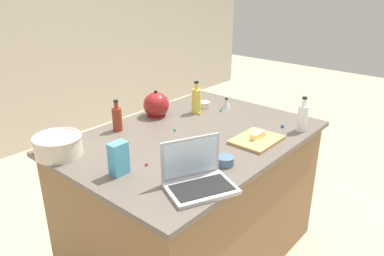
{
  "coord_description": "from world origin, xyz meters",
  "views": [
    {
      "loc": [
        -1.6,
        -1.37,
        1.82
      ],
      "look_at": [
        0.0,
        0.0,
        0.95
      ],
      "focal_mm": 34.83,
      "sensor_mm": 36.0,
      "label": 1
    }
  ],
  "objects_px": {
    "laptop": "(197,178)",
    "kettle": "(156,105)",
    "ramekin_small": "(204,105)",
    "bottle_vinegar": "(302,117)",
    "kitchen_timer": "(226,103)",
    "candy_bag": "(119,159)",
    "mixing_bowl_large": "(58,145)",
    "bottle_oil": "(196,100)",
    "ramekin_medium": "(225,161)",
    "bottle_soy": "(117,118)",
    "butter_stick_left": "(258,135)",
    "cutting_board": "(256,140)"
  },
  "relations": [
    {
      "from": "laptop",
      "to": "kettle",
      "type": "relative_size",
      "value": 1.75
    },
    {
      "from": "ramekin_small",
      "to": "bottle_vinegar",
      "type": "bearing_deg",
      "value": -85.85
    },
    {
      "from": "bottle_vinegar",
      "to": "kitchen_timer",
      "type": "bearing_deg",
      "value": 85.72
    },
    {
      "from": "bottle_vinegar",
      "to": "ramekin_small",
      "type": "xyz_separation_m",
      "value": [
        -0.05,
        0.75,
        -0.07
      ]
    },
    {
      "from": "kettle",
      "to": "candy_bag",
      "type": "height_order",
      "value": "kettle"
    },
    {
      "from": "mixing_bowl_large",
      "to": "bottle_oil",
      "type": "xyz_separation_m",
      "value": [
        1.01,
        -0.13,
        0.03
      ]
    },
    {
      "from": "ramekin_medium",
      "to": "candy_bag",
      "type": "xyz_separation_m",
      "value": [
        -0.42,
        0.34,
        0.06
      ]
    },
    {
      "from": "bottle_oil",
      "to": "kettle",
      "type": "xyz_separation_m",
      "value": [
        -0.23,
        0.17,
        -0.01
      ]
    },
    {
      "from": "candy_bag",
      "to": "kettle",
      "type": "bearing_deg",
      "value": 32.94
    },
    {
      "from": "bottle_oil",
      "to": "ramekin_small",
      "type": "distance_m",
      "value": 0.15
    },
    {
      "from": "bottle_soy",
      "to": "butter_stick_left",
      "type": "distance_m",
      "value": 0.88
    },
    {
      "from": "bottle_vinegar",
      "to": "butter_stick_left",
      "type": "xyz_separation_m",
      "value": [
        -0.31,
        0.13,
        -0.05
      ]
    },
    {
      "from": "ramekin_small",
      "to": "ramekin_medium",
      "type": "height_order",
      "value": "ramekin_medium"
    },
    {
      "from": "mixing_bowl_large",
      "to": "bottle_oil",
      "type": "relative_size",
      "value": 1.14
    },
    {
      "from": "kettle",
      "to": "ramekin_medium",
      "type": "bearing_deg",
      "value": -109.35
    },
    {
      "from": "bottle_oil",
      "to": "mixing_bowl_large",
      "type": "bearing_deg",
      "value": 172.54
    },
    {
      "from": "laptop",
      "to": "ramekin_small",
      "type": "height_order",
      "value": "laptop"
    },
    {
      "from": "ramekin_medium",
      "to": "laptop",
      "type": "bearing_deg",
      "value": -174.18
    },
    {
      "from": "butter_stick_left",
      "to": "candy_bag",
      "type": "bearing_deg",
      "value": 158.69
    },
    {
      "from": "laptop",
      "to": "mixing_bowl_large",
      "type": "xyz_separation_m",
      "value": [
        -0.24,
        0.79,
        0.01
      ]
    },
    {
      "from": "laptop",
      "to": "ramekin_small",
      "type": "distance_m",
      "value": 1.12
    },
    {
      "from": "kettle",
      "to": "ramekin_medium",
      "type": "relative_size",
      "value": 2.3
    },
    {
      "from": "bottle_soy",
      "to": "candy_bag",
      "type": "bearing_deg",
      "value": -128.06
    },
    {
      "from": "laptop",
      "to": "bottle_vinegar",
      "type": "relative_size",
      "value": 1.67
    },
    {
      "from": "laptop",
      "to": "mixing_bowl_large",
      "type": "bearing_deg",
      "value": 107.26
    },
    {
      "from": "bottle_vinegar",
      "to": "cutting_board",
      "type": "height_order",
      "value": "bottle_vinegar"
    },
    {
      "from": "bottle_vinegar",
      "to": "butter_stick_left",
      "type": "relative_size",
      "value": 2.04
    },
    {
      "from": "mixing_bowl_large",
      "to": "kitchen_timer",
      "type": "bearing_deg",
      "value": -10.75
    },
    {
      "from": "butter_stick_left",
      "to": "bottle_soy",
      "type": "bearing_deg",
      "value": 120.19
    },
    {
      "from": "mixing_bowl_large",
      "to": "ramekin_medium",
      "type": "height_order",
      "value": "mixing_bowl_large"
    },
    {
      "from": "bottle_vinegar",
      "to": "ramekin_medium",
      "type": "xyz_separation_m",
      "value": [
        -0.69,
        0.1,
        -0.07
      ]
    },
    {
      "from": "mixing_bowl_large",
      "to": "bottle_vinegar",
      "type": "xyz_separation_m",
      "value": [
        1.19,
        -0.86,
        0.03
      ]
    },
    {
      "from": "bottle_soy",
      "to": "butter_stick_left",
      "type": "relative_size",
      "value": 1.84
    },
    {
      "from": "bottle_oil",
      "to": "laptop",
      "type": "bearing_deg",
      "value": -139.67
    },
    {
      "from": "kettle",
      "to": "butter_stick_left",
      "type": "bearing_deg",
      "value": -82.83
    },
    {
      "from": "mixing_bowl_large",
      "to": "laptop",
      "type": "bearing_deg",
      "value": -72.74
    },
    {
      "from": "laptop",
      "to": "candy_bag",
      "type": "height_order",
      "value": "laptop"
    },
    {
      "from": "bottle_soy",
      "to": "butter_stick_left",
      "type": "xyz_separation_m",
      "value": [
        0.44,
        -0.76,
        -0.04
      ]
    },
    {
      "from": "laptop",
      "to": "candy_bag",
      "type": "distance_m",
      "value": 0.41
    },
    {
      "from": "ramekin_small",
      "to": "cutting_board",
      "type": "bearing_deg",
      "value": -113.6
    },
    {
      "from": "laptop",
      "to": "kitchen_timer",
      "type": "relative_size",
      "value": 4.86
    },
    {
      "from": "ramekin_small",
      "to": "kitchen_timer",
      "type": "height_order",
      "value": "kitchen_timer"
    },
    {
      "from": "ramekin_small",
      "to": "ramekin_medium",
      "type": "bearing_deg",
      "value": -134.12
    },
    {
      "from": "mixing_bowl_large",
      "to": "butter_stick_left",
      "type": "relative_size",
      "value": 2.4
    },
    {
      "from": "bottle_oil",
      "to": "bottle_vinegar",
      "type": "bearing_deg",
      "value": -76.17
    },
    {
      "from": "laptop",
      "to": "ramekin_medium",
      "type": "bearing_deg",
      "value": 5.82
    },
    {
      "from": "bottle_soy",
      "to": "bottle_vinegar",
      "type": "xyz_separation_m",
      "value": [
        0.76,
        -0.89,
        0.01
      ]
    },
    {
      "from": "laptop",
      "to": "ramekin_medium",
      "type": "distance_m",
      "value": 0.26
    },
    {
      "from": "laptop",
      "to": "butter_stick_left",
      "type": "height_order",
      "value": "laptop"
    },
    {
      "from": "bottle_vinegar",
      "to": "kettle",
      "type": "distance_m",
      "value": 0.98
    }
  ]
}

